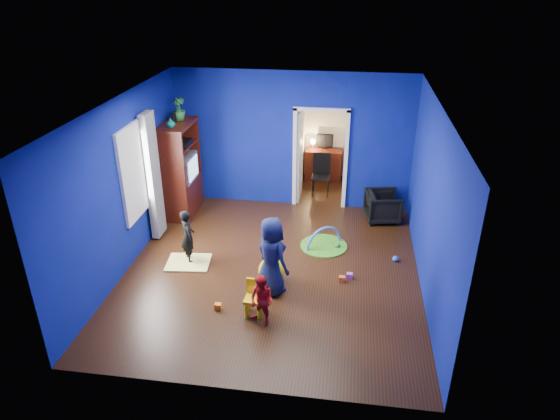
# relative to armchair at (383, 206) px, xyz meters

# --- Properties ---
(floor) EXTENTS (5.00, 5.50, 0.01)m
(floor) POSITION_rel_armchair_xyz_m (-1.96, -2.20, -0.31)
(floor) COLOR black
(floor) RESTS_ON ground
(ceiling) EXTENTS (5.00, 5.50, 0.01)m
(ceiling) POSITION_rel_armchair_xyz_m (-1.96, -2.20, 2.59)
(ceiling) COLOR white
(ceiling) RESTS_ON wall_back
(wall_back) EXTENTS (5.00, 0.02, 2.90)m
(wall_back) POSITION_rel_armchair_xyz_m (-1.96, 0.55, 1.14)
(wall_back) COLOR navy
(wall_back) RESTS_ON floor
(wall_front) EXTENTS (5.00, 0.02, 2.90)m
(wall_front) POSITION_rel_armchair_xyz_m (-1.96, -4.95, 1.14)
(wall_front) COLOR navy
(wall_front) RESTS_ON floor
(wall_left) EXTENTS (0.02, 5.50, 2.90)m
(wall_left) POSITION_rel_armchair_xyz_m (-4.46, -2.20, 1.14)
(wall_left) COLOR navy
(wall_left) RESTS_ON floor
(wall_right) EXTENTS (0.02, 5.50, 2.90)m
(wall_right) POSITION_rel_armchair_xyz_m (0.54, -2.20, 1.14)
(wall_right) COLOR navy
(wall_right) RESTS_ON floor
(alcove) EXTENTS (1.00, 1.75, 2.50)m
(alcove) POSITION_rel_armchair_xyz_m (-1.36, 1.42, 0.94)
(alcove) COLOR silver
(alcove) RESTS_ON floor
(armchair) EXTENTS (0.79, 0.77, 0.62)m
(armchair) POSITION_rel_armchair_xyz_m (0.00, 0.00, 0.00)
(armchair) COLOR black
(armchair) RESTS_ON floor
(child_black) EXTENTS (0.39, 0.43, 0.99)m
(child_black) POSITION_rel_armchair_xyz_m (-3.47, -2.10, 0.18)
(child_black) COLOR black
(child_black) RESTS_ON floor
(child_navy) EXTENTS (0.76, 0.74, 1.31)m
(child_navy) POSITION_rel_armchair_xyz_m (-1.87, -2.80, 0.34)
(child_navy) COLOR #10173D
(child_navy) RESTS_ON floor
(toddler_red) EXTENTS (0.49, 0.46, 0.80)m
(toddler_red) POSITION_rel_armchair_xyz_m (-1.89, -3.63, 0.09)
(toddler_red) COLOR #B41B13
(toddler_red) RESTS_ON floor
(vase) EXTENTS (0.22, 0.22, 0.18)m
(vase) POSITION_rel_armchair_xyz_m (-4.18, -0.52, 1.74)
(vase) COLOR #0B525F
(vase) RESTS_ON tv_armoire
(potted_plant) EXTENTS (0.26, 0.26, 0.45)m
(potted_plant) POSITION_rel_armchair_xyz_m (-4.18, -0.00, 1.87)
(potted_plant) COLOR #2F8337
(potted_plant) RESTS_ON tv_armoire
(tv_armoire) EXTENTS (0.58, 1.14, 1.96)m
(tv_armoire) POSITION_rel_armchair_xyz_m (-4.18, -0.22, 0.67)
(tv_armoire) COLOR #40140A
(tv_armoire) RESTS_ON floor
(crt_tv) EXTENTS (0.46, 0.70, 0.54)m
(crt_tv) POSITION_rel_armchair_xyz_m (-4.14, -0.22, 0.71)
(crt_tv) COLOR silver
(crt_tv) RESTS_ON tv_armoire
(yellow_blanket) EXTENTS (0.81, 0.68, 0.03)m
(yellow_blanket) POSITION_rel_armchair_xyz_m (-3.47, -2.20, -0.30)
(yellow_blanket) COLOR #F2E07A
(yellow_blanket) RESTS_ON floor
(hopper_ball) EXTENTS (0.43, 0.43, 0.43)m
(hopper_ball) POSITION_rel_armchair_xyz_m (-1.92, -2.55, -0.09)
(hopper_ball) COLOR yellow
(hopper_ball) RESTS_ON floor
(kid_chair) EXTENTS (0.30, 0.30, 0.50)m
(kid_chair) POSITION_rel_armchair_xyz_m (-2.04, -3.43, -0.06)
(kid_chair) COLOR yellow
(kid_chair) RESTS_ON floor
(play_mat) EXTENTS (0.88, 0.88, 0.02)m
(play_mat) POSITION_rel_armchair_xyz_m (-1.13, -1.25, -0.30)
(play_mat) COLOR green
(play_mat) RESTS_ON floor
(toy_arch) EXTENTS (0.65, 0.53, 0.79)m
(toy_arch) POSITION_rel_armchair_xyz_m (-1.13, -1.25, -0.29)
(toy_arch) COLOR #3F8CD8
(toy_arch) RESTS_ON floor
(window_left) EXTENTS (0.03, 0.95, 1.55)m
(window_left) POSITION_rel_armchair_xyz_m (-4.44, -1.85, 1.24)
(window_left) COLOR white
(window_left) RESTS_ON wall_left
(curtain) EXTENTS (0.14, 0.42, 2.40)m
(curtain) POSITION_rel_armchair_xyz_m (-4.33, -1.30, 0.94)
(curtain) COLOR slate
(curtain) RESTS_ON floor
(doorway) EXTENTS (1.16, 0.10, 2.10)m
(doorway) POSITION_rel_armchair_xyz_m (-1.36, 0.55, 0.74)
(doorway) COLOR white
(doorway) RESTS_ON floor
(study_desk) EXTENTS (0.88, 0.44, 0.75)m
(study_desk) POSITION_rel_armchair_xyz_m (-1.36, 2.06, 0.06)
(study_desk) COLOR #3D140A
(study_desk) RESTS_ON floor
(desk_monitor) EXTENTS (0.40, 0.05, 0.32)m
(desk_monitor) POSITION_rel_armchair_xyz_m (-1.36, 2.18, 0.64)
(desk_monitor) COLOR black
(desk_monitor) RESTS_ON study_desk
(desk_lamp) EXTENTS (0.14, 0.14, 0.14)m
(desk_lamp) POSITION_rel_armchair_xyz_m (-1.64, 2.12, 0.62)
(desk_lamp) COLOR #FFD88C
(desk_lamp) RESTS_ON study_desk
(folding_chair) EXTENTS (0.40, 0.40, 0.92)m
(folding_chair) POSITION_rel_armchair_xyz_m (-1.36, 1.10, 0.15)
(folding_chair) COLOR black
(folding_chair) RESTS_ON floor
(book_shelf) EXTENTS (0.88, 0.24, 0.04)m
(book_shelf) POSITION_rel_armchair_xyz_m (-1.36, 2.17, 1.71)
(book_shelf) COLOR white
(book_shelf) RESTS_ON study_desk
(toy_0) EXTENTS (0.10, 0.08, 0.10)m
(toy_0) POSITION_rel_armchair_xyz_m (-0.75, -2.38, -0.26)
(toy_0) COLOR #F25C28
(toy_0) RESTS_ON floor
(toy_1) EXTENTS (0.11, 0.11, 0.11)m
(toy_1) POSITION_rel_armchair_xyz_m (0.18, -1.61, -0.26)
(toy_1) COLOR blue
(toy_1) RESTS_ON floor
(toy_2) EXTENTS (0.10, 0.08, 0.10)m
(toy_2) POSITION_rel_armchair_xyz_m (-2.61, -3.40, -0.26)
(toy_2) COLOR orange
(toy_2) RESTS_ON floor
(toy_3) EXTENTS (0.11, 0.11, 0.11)m
(toy_3) POSITION_rel_armchair_xyz_m (-0.87, -1.28, -0.26)
(toy_3) COLOR green
(toy_3) RESTS_ON floor
(toy_4) EXTENTS (0.10, 0.08, 0.10)m
(toy_4) POSITION_rel_armchair_xyz_m (-0.63, -2.27, -0.26)
(toy_4) COLOR #CD4CB6
(toy_4) RESTS_ON floor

